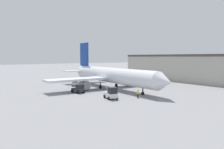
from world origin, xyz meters
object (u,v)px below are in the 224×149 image
airplane (110,75)px  ground_crew_worker (138,93)px  belt_loader_truck (111,93)px  pushback_tug (75,82)px  baggage_tug (78,89)px

airplane → ground_crew_worker: bearing=-11.7°
belt_loader_truck → pushback_tug: 21.43m
belt_loader_truck → pushback_tug: size_ratio=1.07×
airplane → pushback_tug: airplane is taller
airplane → pushback_tug: 10.84m
belt_loader_truck → pushback_tug: (-21.24, 2.88, -0.09)m
airplane → belt_loader_truck: size_ratio=11.49×
ground_crew_worker → pushback_tug: 23.63m
pushback_tug → baggage_tug: bearing=7.3°
ground_crew_worker → belt_loader_truck: bearing=89.4°
baggage_tug → belt_loader_truck: (10.08, 1.86, 0.18)m
airplane → ground_crew_worker: 15.09m
belt_loader_truck → pushback_tug: belt_loader_truck is taller
baggage_tug → pushback_tug: size_ratio=0.95×
ground_crew_worker → belt_loader_truck: belt_loader_truck is taller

